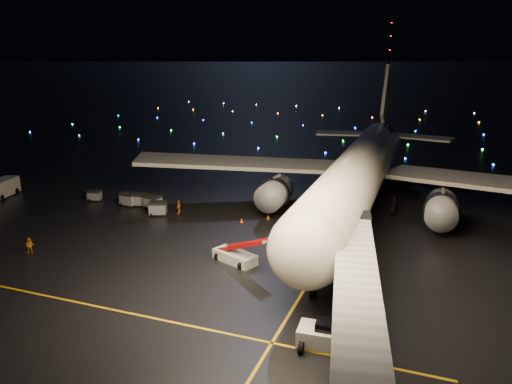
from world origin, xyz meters
TOP-DOWN VIEW (x-y plane):
  - ground at (0.00, 300.00)m, footprint 2000.00×2000.00m
  - lane_centre at (12.00, 15.00)m, footprint 0.25×80.00m
  - lane_cross at (-5.00, -10.00)m, footprint 60.00×0.25m
  - airliner at (12.72, 26.60)m, footprint 66.94×63.69m
  - pushback_tug at (15.89, -8.91)m, footprint 4.35×2.48m
  - belt_loader at (3.59, 2.83)m, footprint 7.31×4.48m
  - service_truck at (-38.51, 12.99)m, footprint 3.79×7.41m
  - crew_b at (-18.06, -2.78)m, footprint 1.08×1.02m
  - crew_c at (-9.66, 14.89)m, footprint 0.59×1.14m
  - safety_cone_0 at (-0.46, 14.61)m, footprint 0.53×0.53m
  - safety_cone_1 at (0.45, 26.26)m, footprint 0.46×0.46m
  - safety_cone_2 at (2.27, 17.10)m, footprint 0.58×0.58m
  - safety_cone_3 at (-14.79, 34.12)m, footprint 0.59×0.59m
  - radio_mast at (-60.00, 740.00)m, footprint 1.80×1.80m
  - taxiway_lights at (0.00, 106.00)m, footprint 164.00×92.00m
  - baggage_cart_0 at (-14.18, 15.68)m, footprint 2.37×1.82m
  - baggage_cart_1 at (-11.98, 13.40)m, footprint 2.61×2.24m
  - baggage_cart_2 at (-18.10, 15.65)m, footprint 2.30×1.70m
  - baggage_cart_3 at (-16.78, 16.01)m, footprint 2.36×1.84m
  - baggage_cart_4 at (-24.20, 16.00)m, footprint 2.03×1.65m

SIDE VIEW (x-z plane):
  - ground at x=0.00m, z-range 0.00..0.00m
  - lane_centre at x=12.00m, z-range 0.00..0.02m
  - lane_cross at x=-5.00m, z-range 0.00..0.02m
  - taxiway_lights at x=0.00m, z-range 0.00..0.36m
  - safety_cone_1 at x=0.45m, z-range 0.00..0.51m
  - safety_cone_0 at x=-0.46m, z-range 0.00..0.51m
  - safety_cone_3 at x=-14.79m, z-range 0.00..0.52m
  - safety_cone_2 at x=2.27m, z-range 0.00..0.53m
  - baggage_cart_4 at x=-24.20m, z-range 0.00..1.52m
  - crew_b at x=-18.06m, z-range 0.00..1.76m
  - baggage_cart_3 at x=-16.78m, z-range 0.00..1.81m
  - baggage_cart_2 at x=-18.10m, z-range 0.00..1.85m
  - baggage_cart_0 at x=-14.18m, z-range 0.00..1.85m
  - baggage_cart_1 at x=-11.98m, z-range 0.00..1.87m
  - crew_c at x=-9.66m, z-range 0.00..1.87m
  - pushback_tug at x=15.89m, z-range 0.00..2.01m
  - service_truck at x=-38.51m, z-range 0.00..2.61m
  - belt_loader at x=3.59m, z-range 0.00..3.45m
  - airliner at x=12.72m, z-range 0.00..18.71m
  - radio_mast at x=-60.00m, z-range 0.00..64.00m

